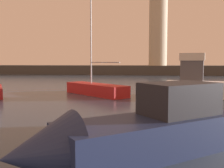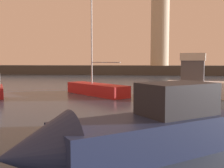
% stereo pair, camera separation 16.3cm
% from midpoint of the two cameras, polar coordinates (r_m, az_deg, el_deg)
% --- Properties ---
extents(ground_plane, '(220.00, 220.00, 0.00)m').
position_cam_midpoint_polar(ground_plane, '(31.61, -0.34, -0.54)').
color(ground_plane, '#2D3D51').
extents(breakwater, '(88.96, 6.75, 2.01)m').
position_cam_midpoint_polar(breakwater, '(61.25, 3.35, 3.01)').
color(breakwater, '#423F3D').
rests_on(breakwater, ground_plane).
extents(lighthouse, '(4.01, 4.01, 18.73)m').
position_cam_midpoint_polar(lighthouse, '(61.66, 10.21, 12.15)').
color(lighthouse, beige).
rests_on(lighthouse, breakwater).
extents(motorboat_0, '(7.51, 6.41, 2.63)m').
position_cam_midpoint_polar(motorboat_0, '(8.35, 3.85, -10.42)').
color(motorboat_0, '#1E284C').
rests_on(motorboat_0, ground_plane).
extents(motorboat_5, '(8.29, 4.00, 4.05)m').
position_cam_midpoint_polar(motorboat_5, '(23.52, 21.42, -0.16)').
color(motorboat_5, white).
rests_on(motorboat_5, ground_plane).
extents(sailboat_moored, '(6.31, 6.05, 11.54)m').
position_cam_midpoint_polar(sailboat_moored, '(23.85, -3.11, -0.94)').
color(sailboat_moored, '#B21E1E').
rests_on(sailboat_moored, ground_plane).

